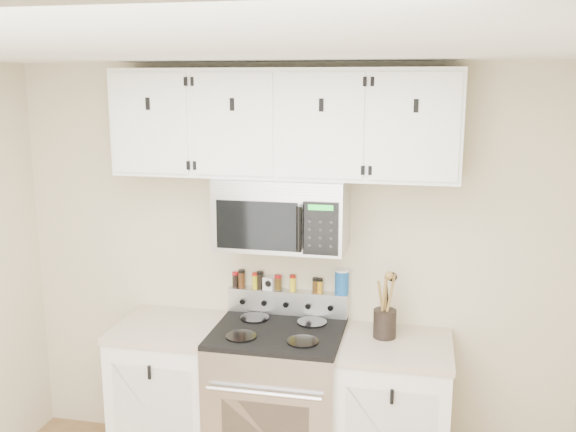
% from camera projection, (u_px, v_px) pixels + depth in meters
% --- Properties ---
extents(back_wall, '(3.50, 0.01, 2.50)m').
position_uv_depth(back_wall, '(289.00, 266.00, 4.02)').
color(back_wall, '#BCB28D').
rests_on(back_wall, floor).
extents(ceiling, '(3.50, 3.50, 0.01)m').
position_uv_depth(ceiling, '(178.00, 48.00, 2.10)').
color(ceiling, white).
rests_on(ceiling, back_wall).
extents(range, '(0.76, 0.65, 1.10)m').
position_uv_depth(range, '(278.00, 402.00, 3.88)').
color(range, '#B7B7BA').
rests_on(range, floor).
extents(base_cabinet_left, '(0.64, 0.62, 0.92)m').
position_uv_depth(base_cabinet_left, '(172.00, 392.00, 4.05)').
color(base_cabinet_left, white).
rests_on(base_cabinet_left, floor).
extents(base_cabinet_right, '(0.64, 0.62, 0.92)m').
position_uv_depth(base_cabinet_right, '(393.00, 416.00, 3.76)').
color(base_cabinet_right, white).
rests_on(base_cabinet_right, floor).
extents(microwave, '(0.76, 0.44, 0.42)m').
position_uv_depth(microwave, '(282.00, 213.00, 3.76)').
color(microwave, '#9E9EA3').
rests_on(microwave, back_wall).
extents(upper_cabinets, '(2.00, 0.35, 0.62)m').
position_uv_depth(upper_cabinets, '(283.00, 123.00, 3.68)').
color(upper_cabinets, white).
rests_on(upper_cabinets, back_wall).
extents(utensil_crock, '(0.13, 0.13, 0.39)m').
position_uv_depth(utensil_crock, '(385.00, 321.00, 3.73)').
color(utensil_crock, black).
rests_on(utensil_crock, base_cabinet_right).
extents(kitchen_timer, '(0.08, 0.07, 0.08)m').
position_uv_depth(kitchen_timer, '(269.00, 283.00, 4.04)').
color(kitchen_timer, silver).
rests_on(kitchen_timer, range).
extents(salt_canister, '(0.09, 0.09, 0.16)m').
position_uv_depth(salt_canister, '(342.00, 282.00, 3.94)').
color(salt_canister, '#16509B').
rests_on(salt_canister, range).
extents(spice_jar_0, '(0.04, 0.04, 0.10)m').
position_uv_depth(spice_jar_0, '(235.00, 279.00, 4.08)').
color(spice_jar_0, black).
rests_on(spice_jar_0, range).
extents(spice_jar_1, '(0.04, 0.04, 0.11)m').
position_uv_depth(spice_jar_1, '(242.00, 279.00, 4.07)').
color(spice_jar_1, '#442510').
rests_on(spice_jar_1, range).
extents(spice_jar_2, '(0.04, 0.04, 0.10)m').
position_uv_depth(spice_jar_2, '(255.00, 281.00, 4.05)').
color(spice_jar_2, gold).
rests_on(spice_jar_2, range).
extents(spice_jar_3, '(0.04, 0.04, 0.11)m').
position_uv_depth(spice_jar_3, '(260.00, 280.00, 4.05)').
color(spice_jar_3, black).
rests_on(spice_jar_3, range).
extents(spice_jar_4, '(0.04, 0.04, 0.10)m').
position_uv_depth(spice_jar_4, '(278.00, 282.00, 4.02)').
color(spice_jar_4, '#463210').
rests_on(spice_jar_4, range).
extents(spice_jar_5, '(0.04, 0.04, 0.10)m').
position_uv_depth(spice_jar_5, '(293.00, 283.00, 4.00)').
color(spice_jar_5, yellow).
rests_on(spice_jar_5, range).
extents(spice_jar_6, '(0.04, 0.04, 0.09)m').
position_uv_depth(spice_jar_6, '(316.00, 285.00, 3.98)').
color(spice_jar_6, '#462C10').
rests_on(spice_jar_6, range).
extents(spice_jar_7, '(0.04, 0.04, 0.09)m').
position_uv_depth(spice_jar_7, '(320.00, 286.00, 3.97)').
color(spice_jar_7, '#C28716').
rests_on(spice_jar_7, range).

